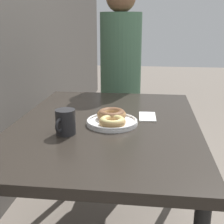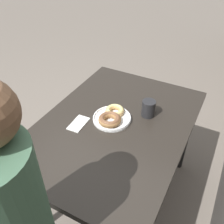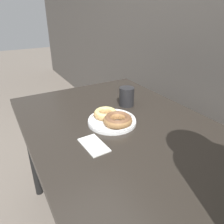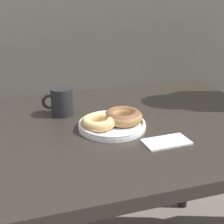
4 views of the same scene
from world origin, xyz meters
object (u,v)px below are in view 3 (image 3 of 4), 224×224
object	(u,v)px
dining_table	(120,137)
coffee_mug	(127,96)
donut_plate	(113,118)
napkin	(94,145)

from	to	relation	value
dining_table	coffee_mug	xyz separation A→B (m)	(-0.17, 0.15, 0.13)
donut_plate	coffee_mug	bearing A→B (deg)	130.20
donut_plate	napkin	distance (m)	0.21
coffee_mug	dining_table	bearing A→B (deg)	-40.51
donut_plate	coffee_mug	xyz separation A→B (m)	(-0.15, 0.18, 0.03)
coffee_mug	napkin	world-z (taller)	coffee_mug
donut_plate	napkin	bearing A→B (deg)	-51.90
dining_table	coffee_mug	size ratio (longest dim) A/B	10.18
dining_table	donut_plate	xyz separation A→B (m)	(-0.02, -0.03, 0.10)
coffee_mug	napkin	distance (m)	0.44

